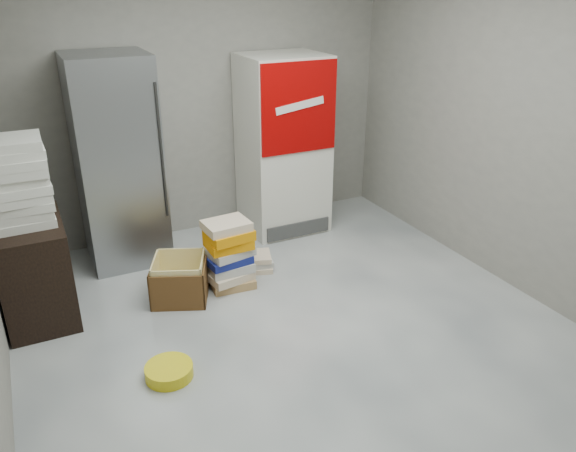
# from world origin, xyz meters

# --- Properties ---
(ground) EXTENTS (5.00, 5.00, 0.00)m
(ground) POSITION_xyz_m (0.00, 0.00, 0.00)
(ground) COLOR silver
(ground) RESTS_ON ground
(room_shell) EXTENTS (4.04, 5.04, 2.82)m
(room_shell) POSITION_xyz_m (0.00, 0.00, 1.80)
(room_shell) COLOR gray
(room_shell) RESTS_ON ground
(steel_fridge) EXTENTS (0.70, 0.72, 1.90)m
(steel_fridge) POSITION_xyz_m (-0.90, 2.13, 0.95)
(steel_fridge) COLOR #A6A9AE
(steel_fridge) RESTS_ON ground
(coke_cooler) EXTENTS (0.80, 0.73, 1.80)m
(coke_cooler) POSITION_xyz_m (0.75, 2.12, 0.90)
(coke_cooler) COLOR silver
(coke_cooler) RESTS_ON ground
(wood_shelf) EXTENTS (0.50, 0.80, 0.80)m
(wood_shelf) POSITION_xyz_m (-1.73, 1.40, 0.40)
(wood_shelf) COLOR black
(wood_shelf) RESTS_ON ground
(supply_box_stack) EXTENTS (0.44, 0.44, 0.65)m
(supply_box_stack) POSITION_xyz_m (-1.72, 1.40, 1.12)
(supply_box_stack) COLOR white
(supply_box_stack) RESTS_ON wood_shelf
(phonebook_stack_main) EXTENTS (0.43, 0.37, 0.61)m
(phonebook_stack_main) POSITION_xyz_m (-0.22, 1.17, 0.31)
(phonebook_stack_main) COLOR #AC8350
(phonebook_stack_main) RESTS_ON ground
(phonebook_stack_side) EXTENTS (0.40, 0.35, 0.15)m
(phonebook_stack_side) POSITION_xyz_m (0.08, 1.36, 0.07)
(phonebook_stack_side) COLOR beige
(phonebook_stack_side) RESTS_ON ground
(cardboard_box) EXTENTS (0.58, 0.58, 0.36)m
(cardboard_box) POSITION_xyz_m (-0.67, 1.17, 0.15)
(cardboard_box) COLOR gold
(cardboard_box) RESTS_ON ground
(bucket_lid) EXTENTS (0.33, 0.33, 0.09)m
(bucket_lid) POSITION_xyz_m (-1.03, 0.20, 0.04)
(bucket_lid) COLOR yellow
(bucket_lid) RESTS_ON ground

